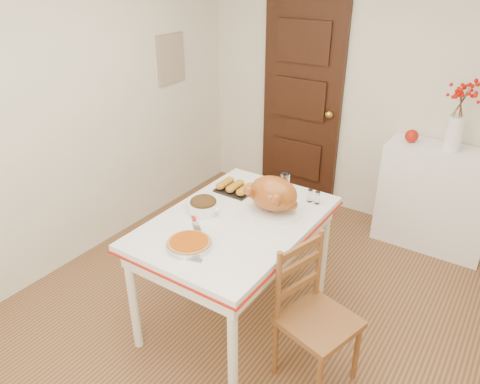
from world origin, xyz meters
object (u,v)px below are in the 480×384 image
Objects in this scene: chair_oak at (319,319)px; pumpkin_pie at (189,243)px; turkey_platter at (273,195)px; sideboard at (435,198)px; kitchen_table at (236,270)px.

pumpkin_pie is (-0.76, -0.24, 0.39)m from chair_oak.
turkey_platter is at bearing 72.81° from pumpkin_pie.
pumpkin_pie is (-0.20, -0.64, -0.10)m from turkey_platter.
turkey_platter reaches higher than sideboard.
turkey_platter is at bearing 55.45° from kitchen_table.
chair_oak reaches higher than pumpkin_pie.
turkey_platter is (0.15, 0.22, 0.54)m from kitchen_table.
turkey_platter reaches higher than kitchen_table.
chair_oak reaches higher than kitchen_table.
pumpkin_pie is (-0.97, -2.21, 0.39)m from sideboard.
chair_oak is 0.89m from pumpkin_pie.
kitchen_table is 0.60m from turkey_platter.
chair_oak is at bearing -96.08° from sideboard.
turkey_platter is at bearing 70.23° from chair_oak.
sideboard is 2.01m from kitchen_table.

